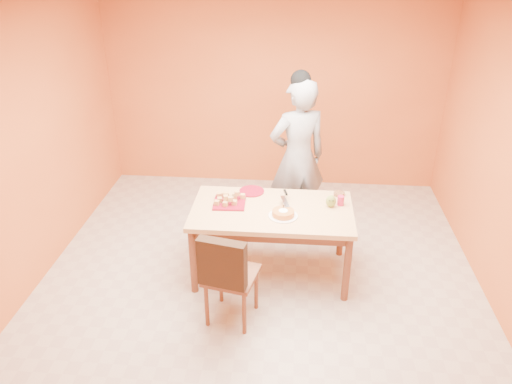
# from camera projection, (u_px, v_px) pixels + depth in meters

# --- Properties ---
(floor) EXTENTS (5.00, 5.00, 0.00)m
(floor) POSITION_uv_depth(u_px,v_px,m) (258.00, 288.00, 5.04)
(floor) COLOR beige
(floor) RESTS_ON ground
(ceiling) EXTENTS (5.00, 5.00, 0.00)m
(ceiling) POSITION_uv_depth(u_px,v_px,m) (259.00, 5.00, 3.81)
(ceiling) COLOR white
(ceiling) RESTS_ON wall_back
(wall_back) EXTENTS (4.50, 0.00, 4.50)m
(wall_back) POSITION_uv_depth(u_px,v_px,m) (274.00, 89.00, 6.64)
(wall_back) COLOR #D16A30
(wall_back) RESTS_ON floor
(wall_left) EXTENTS (0.00, 5.00, 5.00)m
(wall_left) POSITION_uv_depth(u_px,v_px,m) (16.00, 158.00, 4.60)
(wall_left) COLOR #D16A30
(wall_left) RESTS_ON floor
(dining_table) EXTENTS (1.60, 0.90, 0.76)m
(dining_table) POSITION_uv_depth(u_px,v_px,m) (272.00, 217.00, 4.99)
(dining_table) COLOR #E7B479
(dining_table) RESTS_ON floor
(dining_chair) EXTENTS (0.53, 0.60, 0.96)m
(dining_chair) POSITION_uv_depth(u_px,v_px,m) (231.00, 274.00, 4.42)
(dining_chair) COLOR brown
(dining_chair) RESTS_ON floor
(pastry_pile) EXTENTS (0.28, 0.28, 0.09)m
(pastry_pile) POSITION_uv_depth(u_px,v_px,m) (229.00, 198.00, 5.01)
(pastry_pile) COLOR tan
(pastry_pile) RESTS_ON pastry_platter
(person) EXTENTS (0.79, 0.67, 1.85)m
(person) POSITION_uv_depth(u_px,v_px,m) (298.00, 158.00, 5.67)
(person) COLOR gray
(person) RESTS_ON floor
(pastry_platter) EXTENTS (0.33, 0.33, 0.02)m
(pastry_platter) POSITION_uv_depth(u_px,v_px,m) (230.00, 203.00, 5.04)
(pastry_platter) COLOR maroon
(pastry_platter) RESTS_ON dining_table
(red_dinner_plate) EXTENTS (0.32, 0.32, 0.02)m
(red_dinner_plate) POSITION_uv_depth(u_px,v_px,m) (252.00, 191.00, 5.27)
(red_dinner_plate) COLOR maroon
(red_dinner_plate) RESTS_ON dining_table
(white_cake_plate) EXTENTS (0.37, 0.37, 0.01)m
(white_cake_plate) POSITION_uv_depth(u_px,v_px,m) (283.00, 216.00, 4.81)
(white_cake_plate) COLOR white
(white_cake_plate) RESTS_ON dining_table
(sponge_cake) EXTENTS (0.22, 0.22, 0.05)m
(sponge_cake) POSITION_uv_depth(u_px,v_px,m) (283.00, 213.00, 4.79)
(sponge_cake) COLOR orange
(sponge_cake) RESTS_ON white_cake_plate
(cake_server) EXTENTS (0.10, 0.25, 0.01)m
(cake_server) POSITION_uv_depth(u_px,v_px,m) (285.00, 201.00, 4.94)
(cake_server) COLOR white
(cake_server) RESTS_ON sponge_cake
(egg_ornament) EXTENTS (0.11, 0.09, 0.13)m
(egg_ornament) POSITION_uv_depth(u_px,v_px,m) (331.00, 201.00, 4.95)
(egg_ornament) COLOR olive
(egg_ornament) RESTS_ON dining_table
(magenta_glass) EXTENTS (0.08, 0.08, 0.10)m
(magenta_glass) POSITION_uv_depth(u_px,v_px,m) (341.00, 201.00, 5.00)
(magenta_glass) COLOR #BF1C47
(magenta_glass) RESTS_ON dining_table
(checker_tin) EXTENTS (0.13, 0.13, 0.03)m
(checker_tin) POSITION_uv_depth(u_px,v_px,m) (339.00, 194.00, 5.19)
(checker_tin) COLOR #391A0F
(checker_tin) RESTS_ON dining_table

